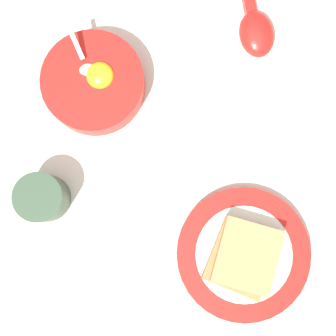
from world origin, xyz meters
name	(u,v)px	position (x,y,z in m)	size (l,w,h in m)	color
ground_plane	(149,196)	(0.00, 0.00, 0.00)	(3.00, 3.00, 0.00)	silver
egg_bowl	(94,83)	(-0.05, 0.19, 0.03)	(0.16, 0.16, 0.08)	red
toast_plate	(243,254)	(0.13, -0.12, 0.01)	(0.21, 0.21, 0.02)	red
toast_sandwich	(245,257)	(0.13, -0.12, 0.03)	(0.14, 0.14, 0.03)	#9E7042
soup_spoon	(255,28)	(0.22, 0.23, 0.02)	(0.06, 0.16, 0.03)	red
drinking_cup	(42,198)	(-0.16, 0.03, 0.03)	(0.07, 0.07, 0.06)	#334733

